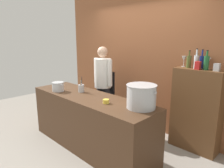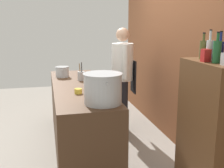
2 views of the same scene
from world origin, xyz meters
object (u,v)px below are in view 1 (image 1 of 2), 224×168
at_px(wine_bottle_olive, 189,61).
at_px(spice_tin_red, 198,65).
at_px(stockpot_small, 58,87).
at_px(wine_bottle_clear, 196,61).
at_px(stockpot_large, 141,96).
at_px(utensil_crock, 81,88).
at_px(butter_jar, 106,101).
at_px(wine_glass_short, 184,59).
at_px(spice_tin_silver, 217,67).
at_px(wine_bottle_green, 206,62).
at_px(wine_bottle_cobalt, 202,62).
at_px(wine_glass_tall, 209,61).
at_px(chef, 103,81).

relative_size(wine_bottle_olive, spice_tin_red, 2.23).
xyz_separation_m(stockpot_small, wine_bottle_clear, (1.85, 1.38, 0.49)).
relative_size(stockpot_large, utensil_crock, 1.71).
bearing_deg(wine_bottle_clear, utensil_crock, -143.42).
bearing_deg(butter_jar, wine_bottle_olive, 63.45).
height_order(wine_glass_short, spice_tin_silver, wine_glass_short).
xyz_separation_m(stockpot_large, butter_jar, (-0.48, -0.21, -0.13)).
xyz_separation_m(utensil_crock, wine_bottle_green, (1.68, 1.09, 0.50)).
relative_size(wine_bottle_cobalt, spice_tin_red, 2.39).
xyz_separation_m(butter_jar, spice_tin_red, (0.81, 1.17, 0.49)).
distance_m(stockpot_small, wine_bottle_clear, 2.35).
distance_m(utensil_crock, wine_glass_short, 1.82).
relative_size(wine_glass_tall, spice_tin_red, 1.38).
xyz_separation_m(stockpot_large, wine_bottle_clear, (0.26, 1.05, 0.41)).
xyz_separation_m(chef, stockpot_large, (1.42, -0.61, 0.10)).
xyz_separation_m(chef, butter_jar, (0.95, -0.82, -0.03)).
bearing_deg(wine_bottle_clear, wine_bottle_cobalt, 56.26).
xyz_separation_m(stockpot_small, butter_jar, (1.11, 0.12, -0.05)).
bearing_deg(wine_bottle_clear, stockpot_large, -104.07).
xyz_separation_m(stockpot_large, wine_bottle_cobalt, (0.32, 1.13, 0.40)).
height_order(wine_bottle_clear, wine_bottle_cobalt, wine_bottle_clear).
distance_m(wine_bottle_green, wine_glass_tall, 0.12).
bearing_deg(wine_bottle_green, wine_glass_tall, 95.57).
bearing_deg(stockpot_small, wine_glass_short, 42.22).
distance_m(butter_jar, wine_bottle_clear, 1.55).
xyz_separation_m(butter_jar, wine_bottle_cobalt, (0.80, 1.33, 0.53)).
relative_size(wine_bottle_cobalt, wine_bottle_green, 1.01).
distance_m(wine_bottle_clear, wine_bottle_green, 0.17).
xyz_separation_m(wine_bottle_clear, spice_tin_silver, (0.32, -0.03, -0.06)).
bearing_deg(stockpot_large, wine_bottle_green, 67.09).
distance_m(utensil_crock, wine_bottle_olive, 1.85).
bearing_deg(stockpot_small, wine_bottle_olive, 38.42).
bearing_deg(stockpot_large, wine_bottle_olive, 82.00).
bearing_deg(chef, wine_bottle_olive, -160.63).
xyz_separation_m(utensil_crock, butter_jar, (0.77, -0.13, -0.04)).
height_order(chef, wine_bottle_green, chef).
bearing_deg(stockpot_large, wine_glass_tall, 69.77).
bearing_deg(wine_bottle_cobalt, wine_bottle_olive, -153.98).
height_order(butter_jar, wine_bottle_green, wine_bottle_green).
relative_size(butter_jar, wine_glass_short, 0.52).
xyz_separation_m(butter_jar, wine_glass_short, (0.50, 1.34, 0.56)).
relative_size(wine_bottle_olive, spice_tin_silver, 2.49).
distance_m(stockpot_large, wine_bottle_olive, 1.13).
bearing_deg(utensil_crock, wine_bottle_green, 33.08).
xyz_separation_m(butter_jar, wine_bottle_olive, (0.63, 1.25, 0.53)).
relative_size(stockpot_small, spice_tin_silver, 2.46).
relative_size(stockpot_small, utensil_crock, 1.01).
relative_size(stockpot_large, wine_glass_tall, 2.71).
bearing_deg(wine_glass_short, stockpot_large, -91.09).
bearing_deg(spice_tin_silver, wine_glass_tall, 145.31).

